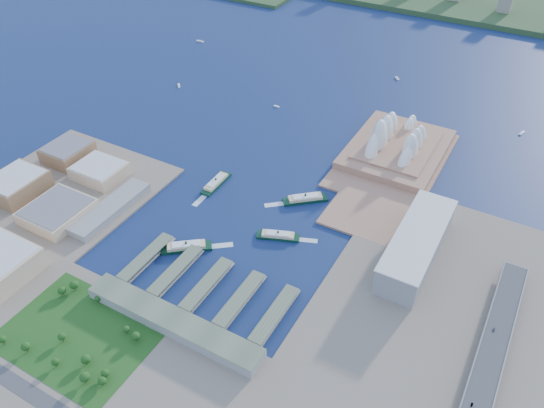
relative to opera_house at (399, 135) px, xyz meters
The scene contains 24 objects.
ground 300.75m from the opera_house, 110.56° to the right, with size 3000.00×3000.00×0.00m, color #0F1F47.
west_land 524.58m from the opera_house, 132.68° to the right, with size 220.00×390.00×3.00m, color #7B6E5E.
south_land 502.05m from the opera_house, 102.09° to the right, with size 720.00×180.00×3.00m, color #7B6E5E.
east_land 357.85m from the opera_house, 67.75° to the right, with size 240.00×500.00×3.00m, color #7B6E5E.
peninsula 36.56m from the opera_house, 82.87° to the right, with size 135.00×220.00×3.00m, color #A17258.
far_shore 708.31m from the opera_house, 98.53° to the left, with size 2200.00×260.00×12.00m, color #2D4926.
opera_house is the anchor object (origin of this frame).
toaster_building 219.62m from the opera_house, 65.77° to the right, with size 45.00×155.00×35.00m, color gray.
expressway 392.63m from the opera_house, 60.16° to the right, with size 26.00×340.00×11.85m, color gray, non-canonical shape.
west_buildings 498.76m from the opera_house, 135.41° to the right, with size 200.00×280.00×27.00m, color #8D6946, non-canonical shape.
ferry_wharves 367.50m from the opera_house, 104.38° to the right, with size 184.00×90.00×9.30m, color #59644B, non-canonical shape.
terminal_building 425.27m from the opera_house, 102.24° to the right, with size 200.00×28.00×12.00m, color gray.
park 498.56m from the opera_house, 109.34° to the right, with size 150.00×110.00×16.00m, color #194714, non-canonical shape.
ferry_a 271.80m from the opera_house, 134.06° to the right, with size 14.40×56.58×10.70m, color #0C311E, non-canonical shape.
ferry_b 180.97m from the opera_house, 111.90° to the right, with size 14.93×58.63×11.09m, color #0C311E, non-canonical shape.
ferry_c 349.73m from the opera_house, 115.04° to the right, with size 15.03×59.06×11.17m, color #0C311E, non-canonical shape.
ferry_d 255.19m from the opera_house, 104.50° to the right, with size 13.17×51.76×9.79m, color #0C311E, non-canonical shape.
boat_a 412.89m from the opera_house, behind, with size 3.74×14.98×2.89m, color white, non-canonical shape.
boat_b 227.13m from the opera_house, behind, with size 3.38×9.65×2.60m, color white, non-canonical shape.
boat_c 215.38m from the opera_house, 44.43° to the left, with size 3.93×13.47×3.03m, color white, non-canonical shape.
boat_d 537.92m from the opera_house, 157.83° to the left, with size 3.77×17.23×2.91m, color white, non-canonical shape.
boat_e 252.25m from the opera_house, 108.66° to the left, with size 3.97×12.48×3.06m, color white, non-canonical shape.
car_b 410.81m from the opera_house, 62.27° to the right, with size 1.38×3.95×1.30m, color slate.
car_c 333.84m from the opera_house, 55.05° to the right, with size 1.87×4.60×1.34m, color slate.
Camera 1 is at (266.51, -379.40, 434.08)m, focal length 35.00 mm.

